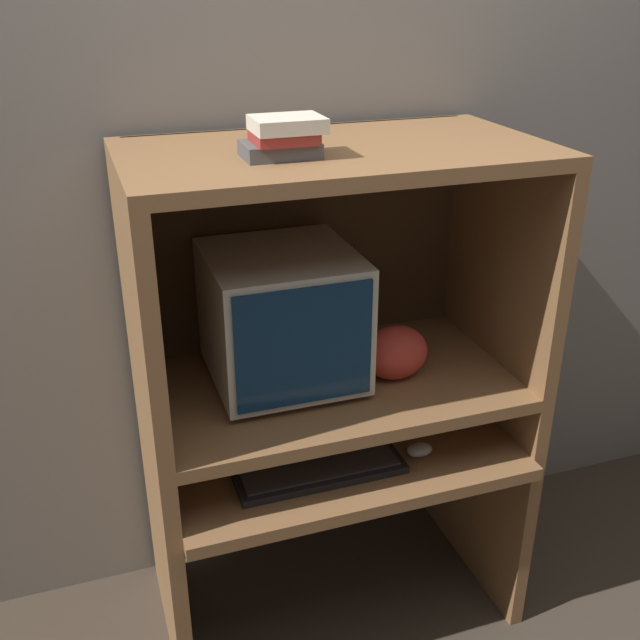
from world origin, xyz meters
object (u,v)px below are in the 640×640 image
object	(u,v)px
snack_bag	(395,353)
mouse	(419,450)
book_stack	(284,137)
keyboard	(319,469)
crt_monitor	(282,317)

from	to	relation	value
snack_bag	mouse	bearing A→B (deg)	-76.29
book_stack	keyboard	bearing A→B (deg)	-54.30
crt_monitor	book_stack	world-z (taller)	book_stack
crt_monitor	snack_bag	bearing A→B (deg)	-16.23
keyboard	mouse	bearing A→B (deg)	-2.44
crt_monitor	book_stack	size ratio (longest dim) A/B	2.22
snack_bag	keyboard	bearing A→B (deg)	-157.11
keyboard	snack_bag	world-z (taller)	snack_bag
crt_monitor	book_stack	bearing A→B (deg)	-99.63
crt_monitor	snack_bag	world-z (taller)	crt_monitor
crt_monitor	keyboard	distance (m)	0.42
keyboard	book_stack	distance (m)	0.87
snack_bag	crt_monitor	bearing A→B (deg)	163.77
mouse	book_stack	xyz separation A→B (m)	(-0.34, 0.09, 0.86)
mouse	snack_bag	distance (m)	0.28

